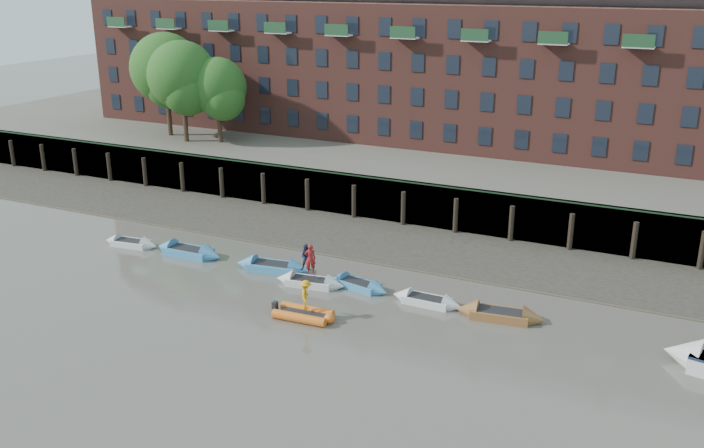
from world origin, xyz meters
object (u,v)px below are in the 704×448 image
Objects in this scene: rowboat_1 at (189,252)px; rowboat_5 at (427,301)px; rowboat_2 at (273,267)px; person_rower_a at (310,259)px; person_rib_crew at (306,295)px; rib_tender at (306,314)px; rowboat_6 at (500,315)px; rowboat_4 at (358,285)px; person_rower_b at (307,257)px; rowboat_3 at (310,282)px; rowboat_0 at (131,243)px.

rowboat_1 reaches higher than rowboat_5.
rowboat_2 is 2.82× the size of person_rower_a.
person_rib_crew is (-5.27, -4.49, 1.16)m from rowboat_5.
person_rib_crew is at bearing 85.51° from rib_tender.
rowboat_6 is 2.99× the size of person_rib_crew.
person_rower_a is at bearing -149.65° from rowboat_4.
rowboat_6 is 3.05× the size of person_rower_b.
rowboat_1 is at bearing -168.76° from rowboat_4.
rowboat_4 is (2.75, 0.92, -0.01)m from rowboat_3.
rowboat_1 is 1.20× the size of rowboat_5.
rowboat_2 is at bearing -170.02° from rowboat_4.
rowboat_5 is (4.44, -0.37, 0.00)m from rowboat_4.
rowboat_4 is at bearing 10.45° from rowboat_3.
person_rower_a reaches higher than rowboat_1.
rowboat_0 is at bearing 160.55° from rib_tender.
person_rower_a is (9.67, -0.94, 1.49)m from rowboat_1.
rowboat_0 is 17.01m from rowboat_4.
rowboat_5 is at bearing 37.58° from rib_tender.
person_rower_b is 0.98× the size of person_rib_crew.
person_rower_a reaches higher than rowboat_5.
rowboat_1 is at bearing 152.61° from person_rower_b.
rowboat_5 is 0.84× the size of rowboat_6.
person_rower_a is at bearing -58.79° from person_rower_b.
person_rower_b is (-2.25, 4.28, 1.40)m from rib_tender.
rowboat_3 is (3.22, -1.05, -0.03)m from rowboat_2.
rib_tender is 4.66m from person_rower_a.
rib_tender is at bearing 83.83° from person_rower_a.
rib_tender is at bearing -23.83° from rowboat_1.
rowboat_1 is 1.47× the size of rib_tender.
rowboat_6 is 11.45m from person_rower_a.
person_rower_b is at bearing -66.66° from person_rower_a.
rowboat_3 is 1.52m from person_rower_a.
rowboat_1 reaches higher than rowboat_6.
rowboat_1 is 12.37m from rowboat_4.
person_rower_b is at bearing -8.32° from rowboat_0.
rowboat_1 is at bearing 171.79° from rowboat_6.
rib_tender is 1.12m from person_rib_crew.
rowboat_4 is 2.36× the size of person_rower_a.
rowboat_5 is (7.19, 0.55, -0.01)m from rowboat_3.
rowboat_1 is at bearing 172.54° from rowboat_2.
person_rower_a is 4.36m from person_rib_crew.
rowboat_3 is at bearing -150.28° from rowboat_4.
rowboat_5 is at bearing 172.25° from rowboat_6.
rowboat_5 is 7.66m from person_rower_b.
rowboat_5 reaches higher than rowboat_4.
rowboat_6 reaches higher than rowboat_0.
rowboat_0 is 1.00× the size of rowboat_5.
person_rib_crew is (-9.47, -4.44, 1.13)m from rowboat_6.
person_rower_a reaches higher than rowboat_0.
rowboat_5 is 2.31× the size of person_rower_a.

